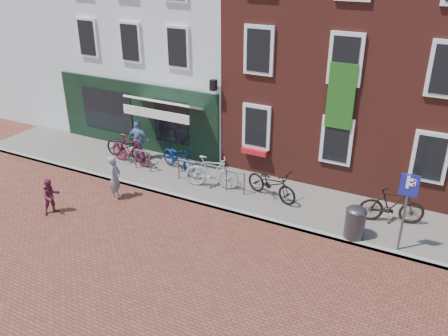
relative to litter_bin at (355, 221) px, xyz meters
The scene contains 16 objects.
ground 4.98m from the litter_bin, behind, with size 80.00×80.00×0.00m, color brown.
sidewalk 4.15m from the litter_bin, 163.00° to the left, with size 24.00×3.00×0.10m, color slate.
building_stucco 12.57m from the litter_bin, 145.98° to the left, with size 8.00×8.00×9.00m, color silver.
building_brick_mid 8.50m from the litter_bin, 113.59° to the left, with size 6.00×8.00×10.00m, color maroon.
filler_left 19.06m from the litter_bin, 158.97° to the left, with size 7.00×8.00×9.00m, color silver.
litter_bin is the anchor object (origin of this frame).
parking_sign 1.69m from the litter_bin, ahead, with size 0.50×0.08×2.43m.
woman 8.12m from the litter_bin, behind, with size 0.58×0.38×1.60m, color gray.
boy 9.73m from the litter_bin, 162.05° to the right, with size 0.60×0.47×1.24m, color maroon.
cafe_person 9.33m from the litter_bin, 169.43° to the left, with size 0.97×0.40×1.66m, color #7196BC.
bicycle_0 9.77m from the litter_bin, behind, with size 0.72×2.08×1.09m, color black.
bicycle_1 9.27m from the litter_bin, behind, with size 0.57×2.01×1.21m, color #5B0F25.
bicycle_2 7.31m from the litter_bin, 168.16° to the left, with size 0.72×2.08×1.09m, color navy.
bicycle_3 5.42m from the litter_bin, behind, with size 0.57×2.01×1.21m, color #A4A5A7.
bicycle_4 3.34m from the litter_bin, 160.10° to the left, with size 0.72×2.08×1.09m, color black.
bicycle_5 1.60m from the litter_bin, 59.36° to the left, with size 0.57×2.01×1.21m, color black.
Camera 1 is at (6.97, -12.16, 8.14)m, focal length 37.92 mm.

